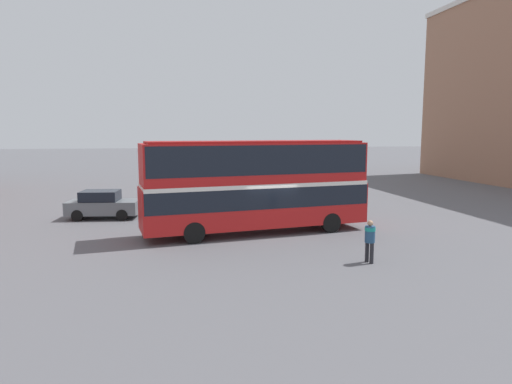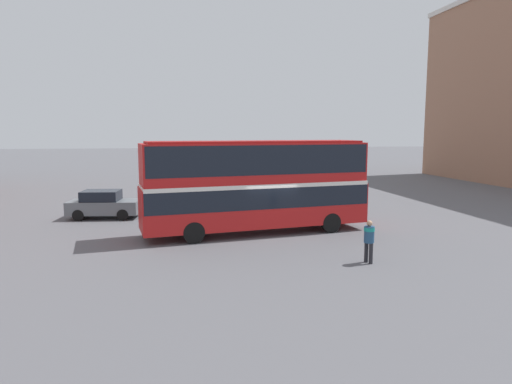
{
  "view_description": "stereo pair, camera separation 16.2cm",
  "coord_description": "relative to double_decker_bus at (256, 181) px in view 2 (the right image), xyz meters",
  "views": [
    {
      "loc": [
        -4.79,
        -21.44,
        5.01
      ],
      "look_at": [
        -0.57,
        0.4,
        2.05
      ],
      "focal_mm": 32.0,
      "sensor_mm": 36.0,
      "label": 1
    },
    {
      "loc": [
        -4.63,
        -21.47,
        5.01
      ],
      "look_at": [
        -0.57,
        0.4,
        2.05
      ],
      "focal_mm": 32.0,
      "sensor_mm": 36.0,
      "label": 2
    }
  ],
  "objects": [
    {
      "name": "ground_plane",
      "position": [
        0.57,
        -0.4,
        -2.6
      ],
      "size": [
        240.0,
        240.0,
        0.0
      ],
      "primitive_type": "plane",
      "color": "#5B5B60"
    },
    {
      "name": "double_decker_bus",
      "position": [
        0.0,
        0.0,
        0.0
      ],
      "size": [
        11.4,
        4.08,
        4.56
      ],
      "rotation": [
        0.0,
        0.0,
        0.14
      ],
      "color": "red",
      "rests_on": "ground_plane"
    },
    {
      "name": "pedestrian_foreground",
      "position": [
        3.28,
        -5.96,
        -1.59
      ],
      "size": [
        0.52,
        0.52,
        1.66
      ],
      "rotation": [
        0.0,
        0.0,
        3.48
      ],
      "color": "#232328",
      "rests_on": "ground_plane"
    },
    {
      "name": "parked_car_kerb_near",
      "position": [
        5.99,
        17.08,
        -1.8
      ],
      "size": [
        4.46,
        2.68,
        1.59
      ],
      "rotation": [
        0.0,
        0.0,
        2.91
      ],
      "color": "maroon",
      "rests_on": "ground_plane"
    },
    {
      "name": "parked_car_kerb_far",
      "position": [
        -8.01,
        5.47,
        -1.8
      ],
      "size": [
        4.19,
        2.33,
        1.62
      ],
      "rotation": [
        0.0,
        0.0,
        -0.13
      ],
      "color": "slate",
      "rests_on": "ground_plane"
    }
  ]
}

